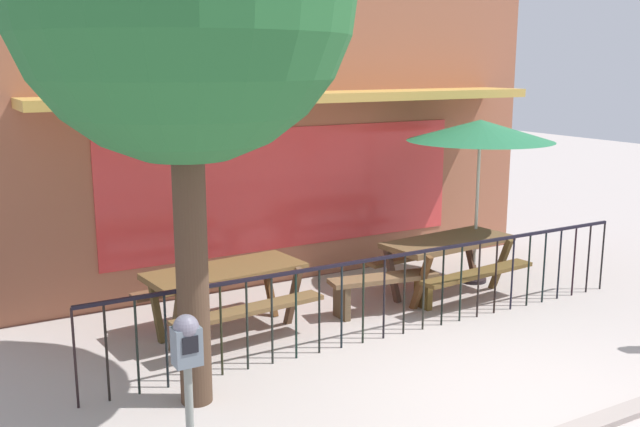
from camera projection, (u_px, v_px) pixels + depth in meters
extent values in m
plane|color=#B0A59F|center=(505.00, 398.00, 6.69)|extent=(40.00, 40.00, 0.00)
cube|color=brown|center=(284.00, 275.00, 10.54)|extent=(8.34, 0.54, 0.01)
cube|color=#9E5B41|center=(282.00, 109.00, 10.04)|extent=(8.34, 0.50, 4.88)
cube|color=#D83838|center=(291.00, 188.00, 10.04)|extent=(5.42, 0.02, 1.70)
cube|color=gold|center=(306.00, 97.00, 9.42)|extent=(7.09, 0.87, 0.12)
cube|color=black|center=(395.00, 256.00, 8.01)|extent=(7.01, 0.04, 0.04)
cylinder|color=black|center=(75.00, 359.00, 6.40)|extent=(0.02, 0.02, 0.95)
cylinder|color=black|center=(107.00, 352.00, 6.54)|extent=(0.02, 0.02, 0.95)
cylinder|color=black|center=(137.00, 347.00, 6.67)|extent=(0.02, 0.02, 0.95)
cylinder|color=black|center=(166.00, 341.00, 6.81)|extent=(0.02, 0.02, 0.95)
cylinder|color=black|center=(194.00, 335.00, 6.95)|extent=(0.02, 0.02, 0.95)
cylinder|color=black|center=(221.00, 330.00, 7.08)|extent=(0.02, 0.02, 0.95)
cylinder|color=black|center=(247.00, 325.00, 7.22)|extent=(0.02, 0.02, 0.95)
cylinder|color=black|center=(272.00, 320.00, 7.36)|extent=(0.02, 0.02, 0.95)
cylinder|color=black|center=(296.00, 316.00, 7.49)|extent=(0.02, 0.02, 0.95)
cylinder|color=black|center=(319.00, 311.00, 7.63)|extent=(0.02, 0.02, 0.95)
cylinder|color=black|center=(342.00, 307.00, 7.77)|extent=(0.02, 0.02, 0.95)
cylinder|color=black|center=(363.00, 302.00, 7.90)|extent=(0.02, 0.02, 0.95)
cylinder|color=black|center=(384.00, 298.00, 8.04)|extent=(0.02, 0.02, 0.95)
cylinder|color=black|center=(404.00, 294.00, 8.18)|extent=(0.02, 0.02, 0.95)
cylinder|color=black|center=(424.00, 291.00, 8.31)|extent=(0.02, 0.02, 0.95)
cylinder|color=black|center=(443.00, 287.00, 8.45)|extent=(0.02, 0.02, 0.95)
cylinder|color=black|center=(461.00, 283.00, 8.59)|extent=(0.02, 0.02, 0.95)
cylinder|color=black|center=(479.00, 280.00, 8.72)|extent=(0.02, 0.02, 0.95)
cylinder|color=black|center=(496.00, 277.00, 8.86)|extent=(0.02, 0.02, 0.95)
cylinder|color=black|center=(512.00, 273.00, 9.00)|extent=(0.02, 0.02, 0.95)
cylinder|color=black|center=(528.00, 270.00, 9.14)|extent=(0.02, 0.02, 0.95)
cylinder|color=black|center=(544.00, 267.00, 9.27)|extent=(0.02, 0.02, 0.95)
cylinder|color=black|center=(559.00, 264.00, 9.41)|extent=(0.02, 0.02, 0.95)
cylinder|color=black|center=(574.00, 261.00, 9.55)|extent=(0.02, 0.02, 0.95)
cylinder|color=black|center=(588.00, 258.00, 9.68)|extent=(0.02, 0.02, 0.95)
cylinder|color=black|center=(602.00, 256.00, 9.82)|extent=(0.02, 0.02, 0.95)
cube|color=brown|center=(225.00, 271.00, 8.16)|extent=(1.86, 0.92, 0.07)
cube|color=brown|center=(250.00, 309.00, 7.78)|extent=(1.82, 0.42, 0.05)
cube|color=brown|center=(205.00, 284.00, 8.66)|extent=(1.82, 0.42, 0.05)
cube|color=brown|center=(177.00, 322.00, 7.60)|extent=(0.10, 0.35, 0.78)
cube|color=#4F3F20|center=(156.00, 308.00, 8.04)|extent=(0.10, 0.35, 0.78)
cube|color=brown|center=(293.00, 297.00, 8.43)|extent=(0.10, 0.35, 0.78)
cube|color=brown|center=(269.00, 285.00, 8.88)|extent=(0.10, 0.35, 0.78)
cube|color=brown|center=(448.00, 242.00, 9.51)|extent=(1.86, 0.92, 0.07)
cube|color=brown|center=(478.00, 273.00, 9.13)|extent=(1.82, 0.42, 0.05)
cube|color=brown|center=(419.00, 255.00, 10.01)|extent=(1.82, 0.42, 0.05)
cube|color=brown|center=(421.00, 283.00, 8.94)|extent=(0.10, 0.35, 0.78)
cube|color=#51382C|center=(392.00, 273.00, 9.39)|extent=(0.10, 0.35, 0.78)
cube|color=brown|center=(501.00, 264.00, 9.78)|extent=(0.10, 0.35, 0.78)
cube|color=#4E3425|center=(470.00, 256.00, 10.22)|extent=(0.10, 0.35, 0.78)
cylinder|color=black|center=(473.00, 280.00, 10.25)|extent=(0.36, 0.36, 0.05)
cylinder|color=beige|center=(477.00, 204.00, 10.03)|extent=(0.04, 0.04, 2.26)
cone|color=#247045|center=(480.00, 130.00, 9.81)|extent=(2.02, 2.02, 0.29)
cube|color=brown|center=(384.00, 278.00, 8.88)|extent=(1.43, 0.55, 0.06)
cube|color=brown|center=(342.00, 301.00, 8.73)|extent=(0.08, 0.29, 0.45)
cube|color=brown|center=(423.00, 291.00, 9.11)|extent=(0.08, 0.29, 0.45)
cube|color=slate|center=(187.00, 346.00, 4.71)|extent=(0.18, 0.14, 0.26)
sphere|color=slate|center=(186.00, 327.00, 4.68)|extent=(0.17, 0.17, 0.17)
cube|color=black|center=(190.00, 345.00, 4.64)|extent=(0.11, 0.01, 0.12)
cylinder|color=#493425|center=(191.00, 251.00, 6.34)|extent=(0.29, 0.29, 2.86)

